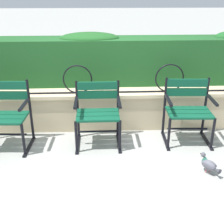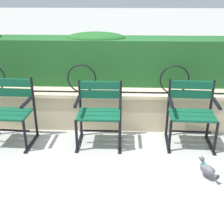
# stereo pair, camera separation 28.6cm
# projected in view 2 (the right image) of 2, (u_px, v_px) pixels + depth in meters

# --- Properties ---
(ground_plane) EXTENTS (60.00, 60.00, 0.00)m
(ground_plane) POSITION_uv_depth(u_px,v_px,m) (112.00, 154.00, 3.72)
(ground_plane) COLOR #9E9E99
(stone_wall) EXTENTS (7.72, 0.41, 0.57)m
(stone_wall) POSITION_uv_depth(u_px,v_px,m) (114.00, 109.00, 4.37)
(stone_wall) COLOR #C6B289
(stone_wall) RESTS_ON ground
(iron_arch_fence) EXTENTS (7.18, 0.02, 0.42)m
(iron_arch_fence) POSITION_uv_depth(u_px,v_px,m) (88.00, 81.00, 4.14)
(iron_arch_fence) COLOR black
(iron_arch_fence) RESTS_ON stone_wall
(hedge_row) EXTENTS (7.57, 0.56, 0.84)m
(hedge_row) POSITION_uv_depth(u_px,v_px,m) (113.00, 58.00, 4.52)
(hedge_row) COLOR #1E5123
(hedge_row) RESTS_ON stone_wall
(park_chair_left) EXTENTS (0.65, 0.55, 0.88)m
(park_chair_left) POSITION_uv_depth(u_px,v_px,m) (9.00, 110.00, 3.88)
(park_chair_left) COLOR #0F4C33
(park_chair_left) RESTS_ON ground
(park_chair_centre) EXTENTS (0.60, 0.52, 0.84)m
(park_chair_centre) POSITION_uv_depth(u_px,v_px,m) (99.00, 111.00, 3.87)
(park_chair_centre) COLOR #0F4C33
(park_chair_centre) RESTS_ON ground
(park_chair_right) EXTENTS (0.64, 0.55, 0.85)m
(park_chair_right) POSITION_uv_depth(u_px,v_px,m) (191.00, 111.00, 3.84)
(park_chair_right) COLOR #0F4C33
(park_chair_right) RESTS_ON ground
(pigeon_near_chairs) EXTENTS (0.20, 0.27, 0.22)m
(pigeon_near_chairs) POSITION_uv_depth(u_px,v_px,m) (207.00, 169.00, 3.22)
(pigeon_near_chairs) COLOR #5B5B66
(pigeon_near_chairs) RESTS_ON ground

